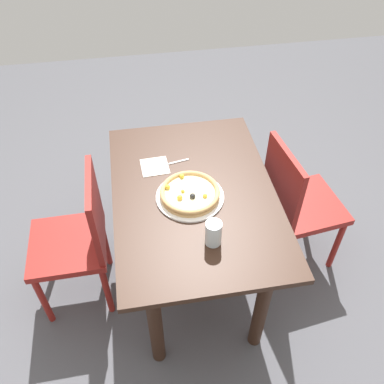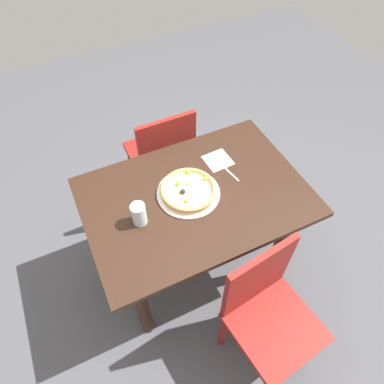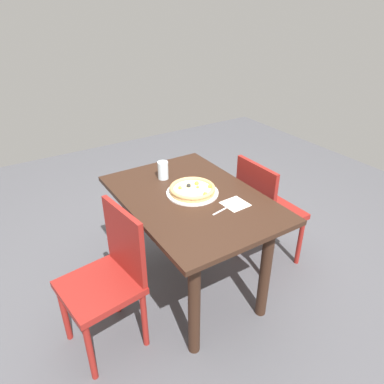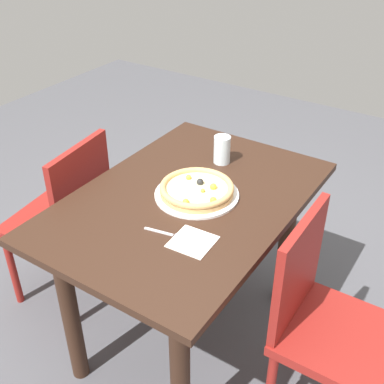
{
  "view_description": "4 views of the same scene",
  "coord_description": "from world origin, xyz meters",
  "px_view_note": "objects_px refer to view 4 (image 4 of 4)",
  "views": [
    {
      "loc": [
        -1.4,
        0.25,
        2.2
      ],
      "look_at": [
        -0.01,
        0.01,
        0.78
      ],
      "focal_mm": 38.63,
      "sensor_mm": 36.0,
      "label": 1
    },
    {
      "loc": [
        -0.49,
        -0.99,
        2.17
      ],
      "look_at": [
        -0.01,
        0.01,
        0.78
      ],
      "focal_mm": 32.44,
      "sensor_mm": 36.0,
      "label": 2
    },
    {
      "loc": [
        1.64,
        -1.04,
        1.87
      ],
      "look_at": [
        -0.01,
        0.01,
        0.78
      ],
      "focal_mm": 33.5,
      "sensor_mm": 36.0,
      "label": 3
    },
    {
      "loc": [
        1.3,
        0.88,
        1.8
      ],
      "look_at": [
        -0.01,
        0.01,
        0.78
      ],
      "focal_mm": 45.4,
      "sensor_mm": 36.0,
      "label": 4
    }
  ],
  "objects_px": {
    "pizza": "(197,189)",
    "fork": "(170,234)",
    "dining_table": "(187,227)",
    "plate": "(197,194)",
    "drinking_glass": "(222,150)",
    "chair_far": "(324,321)",
    "napkin": "(193,242)",
    "chair_near": "(66,218)"
  },
  "relations": [
    {
      "from": "pizza",
      "to": "fork",
      "type": "bearing_deg",
      "value": 12.17
    },
    {
      "from": "dining_table",
      "to": "plate",
      "type": "height_order",
      "value": "plate"
    },
    {
      "from": "drinking_glass",
      "to": "pizza",
      "type": "bearing_deg",
      "value": 10.99
    },
    {
      "from": "chair_far",
      "to": "pizza",
      "type": "distance_m",
      "value": 0.67
    },
    {
      "from": "drinking_glass",
      "to": "napkin",
      "type": "distance_m",
      "value": 0.57
    },
    {
      "from": "dining_table",
      "to": "chair_far",
      "type": "xyz_separation_m",
      "value": [
        0.04,
        0.61,
        -0.14
      ]
    },
    {
      "from": "chair_far",
      "to": "plate",
      "type": "bearing_deg",
      "value": -97.72
    },
    {
      "from": "pizza",
      "to": "napkin",
      "type": "xyz_separation_m",
      "value": [
        0.25,
        0.14,
        -0.03
      ]
    },
    {
      "from": "dining_table",
      "to": "pizza",
      "type": "relative_size",
      "value": 3.98
    },
    {
      "from": "dining_table",
      "to": "drinking_glass",
      "type": "distance_m",
      "value": 0.38
    },
    {
      "from": "chair_far",
      "to": "drinking_glass",
      "type": "relative_size",
      "value": 7.19
    },
    {
      "from": "chair_near",
      "to": "chair_far",
      "type": "relative_size",
      "value": 1.0
    },
    {
      "from": "fork",
      "to": "napkin",
      "type": "distance_m",
      "value": 0.09
    },
    {
      "from": "chair_near",
      "to": "pizza",
      "type": "relative_size",
      "value": 3.03
    },
    {
      "from": "chair_near",
      "to": "plate",
      "type": "distance_m",
      "value": 0.71
    },
    {
      "from": "pizza",
      "to": "napkin",
      "type": "height_order",
      "value": "pizza"
    },
    {
      "from": "fork",
      "to": "drinking_glass",
      "type": "height_order",
      "value": "drinking_glass"
    },
    {
      "from": "chair_near",
      "to": "dining_table",
      "type": "bearing_deg",
      "value": -88.17
    },
    {
      "from": "dining_table",
      "to": "plate",
      "type": "distance_m",
      "value": 0.15
    },
    {
      "from": "chair_near",
      "to": "drinking_glass",
      "type": "relative_size",
      "value": 7.19
    },
    {
      "from": "plate",
      "to": "drinking_glass",
      "type": "relative_size",
      "value": 2.7
    },
    {
      "from": "drinking_glass",
      "to": "plate",
      "type": "bearing_deg",
      "value": 10.88
    },
    {
      "from": "chair_far",
      "to": "napkin",
      "type": "relative_size",
      "value": 6.26
    },
    {
      "from": "dining_table",
      "to": "plate",
      "type": "relative_size",
      "value": 3.49
    },
    {
      "from": "dining_table",
      "to": "pizza",
      "type": "height_order",
      "value": "pizza"
    },
    {
      "from": "chair_far",
      "to": "fork",
      "type": "relative_size",
      "value": 5.31
    },
    {
      "from": "plate",
      "to": "napkin",
      "type": "relative_size",
      "value": 2.35
    },
    {
      "from": "fork",
      "to": "napkin",
      "type": "xyz_separation_m",
      "value": [
        -0.01,
        0.09,
        -0.0
      ]
    },
    {
      "from": "dining_table",
      "to": "chair_far",
      "type": "relative_size",
      "value": 1.31
    },
    {
      "from": "dining_table",
      "to": "plate",
      "type": "xyz_separation_m",
      "value": [
        -0.03,
        0.03,
        0.15
      ]
    },
    {
      "from": "dining_table",
      "to": "drinking_glass",
      "type": "bearing_deg",
      "value": -174.62
    },
    {
      "from": "plate",
      "to": "pizza",
      "type": "bearing_deg",
      "value": 78.3
    },
    {
      "from": "chair_far",
      "to": "pizza",
      "type": "xyz_separation_m",
      "value": [
        -0.07,
        -0.59,
        0.31
      ]
    },
    {
      "from": "fork",
      "to": "drinking_glass",
      "type": "xyz_separation_m",
      "value": [
        -0.55,
        -0.11,
        0.06
      ]
    },
    {
      "from": "fork",
      "to": "drinking_glass",
      "type": "bearing_deg",
      "value": 90.7
    },
    {
      "from": "fork",
      "to": "drinking_glass",
      "type": "relative_size",
      "value": 1.35
    },
    {
      "from": "chair_near",
      "to": "fork",
      "type": "bearing_deg",
      "value": -108.17
    },
    {
      "from": "pizza",
      "to": "fork",
      "type": "distance_m",
      "value": 0.27
    },
    {
      "from": "dining_table",
      "to": "chair_far",
      "type": "bearing_deg",
      "value": 85.91
    },
    {
      "from": "plate",
      "to": "pizza",
      "type": "relative_size",
      "value": 1.14
    },
    {
      "from": "chair_far",
      "to": "plate",
      "type": "xyz_separation_m",
      "value": [
        -0.07,
        -0.59,
        0.29
      ]
    },
    {
      "from": "plate",
      "to": "fork",
      "type": "xyz_separation_m",
      "value": [
        0.26,
        0.06,
        -0.0
      ]
    }
  ]
}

